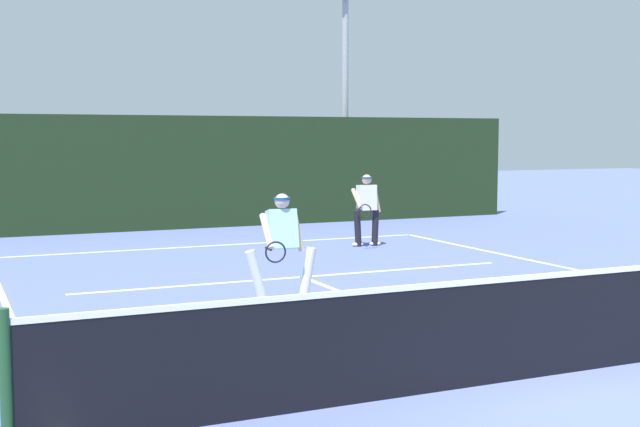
# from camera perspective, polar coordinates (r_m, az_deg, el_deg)

# --- Properties ---
(ground_plane) EXTENTS (80.00, 80.00, 0.00)m
(ground_plane) POSITION_cam_1_polar(r_m,az_deg,el_deg) (8.88, 15.51, -10.41)
(ground_plane) COLOR #5360AA
(court_line_baseline_far) EXTENTS (9.42, 0.10, 0.01)m
(court_line_baseline_far) POSITION_cam_1_polar(r_m,az_deg,el_deg) (18.43, -6.74, -2.13)
(court_line_baseline_far) COLOR white
(court_line_baseline_far) RESTS_ON ground_plane
(court_line_service) EXTENTS (7.68, 0.10, 0.01)m
(court_line_service) POSITION_cam_1_polar(r_m,az_deg,el_deg) (14.24, -1.21, -4.29)
(court_line_service) COLOR white
(court_line_service) RESTS_ON ground_plane
(court_line_centre) EXTENTS (0.10, 6.40, 0.01)m
(court_line_centre) POSITION_cam_1_polar(r_m,az_deg,el_deg) (11.44, 5.12, -6.69)
(court_line_centre) COLOR white
(court_line_centre) RESTS_ON ground_plane
(tennis_net) EXTENTS (10.33, 0.09, 1.11)m
(tennis_net) POSITION_cam_1_polar(r_m,az_deg,el_deg) (8.75, 15.59, -7.08)
(tennis_net) COLOR #1E4723
(tennis_net) RESTS_ON ground_plane
(player_near) EXTENTS (1.06, 0.86, 1.56)m
(player_near) POSITION_cam_1_polar(r_m,az_deg,el_deg) (11.91, -2.57, -2.04)
(player_near) COLOR silver
(player_near) RESTS_ON ground_plane
(player_far) EXTENTS (0.81, 0.87, 1.54)m
(player_far) POSITION_cam_1_polar(r_m,az_deg,el_deg) (18.12, 3.15, 0.43)
(player_far) COLOR black
(player_far) RESTS_ON ground_plane
(tennis_ball) EXTENTS (0.07, 0.07, 0.07)m
(tennis_ball) POSITION_cam_1_polar(r_m,az_deg,el_deg) (11.72, -9.56, -6.30)
(tennis_ball) COLOR #D1E033
(tennis_ball) RESTS_ON ground_plane
(back_fence_windscreen) EXTENTS (19.53, 0.12, 2.87)m
(back_fence_windscreen) POSITION_cam_1_polar(r_m,az_deg,el_deg) (21.63, -9.58, 2.73)
(back_fence_windscreen) COLOR black
(back_fence_windscreen) RESTS_ON ground_plane
(light_pole) EXTENTS (0.55, 0.44, 6.65)m
(light_pole) POSITION_cam_1_polar(r_m,az_deg,el_deg) (24.75, 1.71, 9.39)
(light_pole) COLOR #9EA39E
(light_pole) RESTS_ON ground_plane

